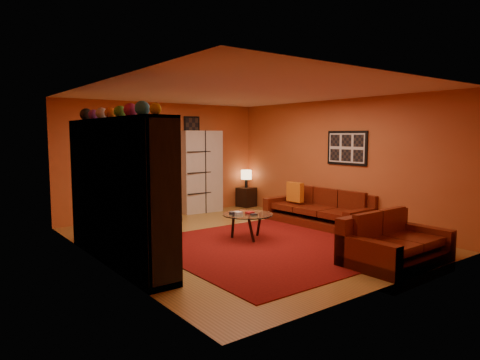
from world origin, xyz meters
TOP-DOWN VIEW (x-y plane):
  - floor at (0.00, 0.00)m, footprint 6.00×6.00m
  - ceiling at (0.00, 0.00)m, footprint 6.00×6.00m
  - wall_back at (0.00, 3.00)m, footprint 6.00×0.00m
  - wall_front at (0.00, -3.00)m, footprint 6.00×0.00m
  - wall_left at (-2.50, 0.00)m, footprint 0.00×6.00m
  - wall_right at (2.50, 0.00)m, footprint 0.00×6.00m
  - rug at (0.10, -0.70)m, footprint 3.60×3.60m
  - doorway at (-0.70, 2.96)m, footprint 0.95×0.10m
  - wall_art_right at (2.48, -0.30)m, footprint 0.03×1.00m
  - wall_art_back at (0.75, 2.98)m, footprint 0.42×0.03m
  - entertainment_unit at (-2.27, 0.00)m, footprint 0.45×3.00m
  - tv at (-2.23, -0.05)m, footprint 0.93×0.12m
  - sofa at (2.14, 0.08)m, footprint 1.05×2.38m
  - loveseat at (0.93, -2.41)m, footprint 1.64×1.01m
  - throw_pillow at (1.95, 0.65)m, footprint 0.12×0.42m
  - coffee_table at (0.09, -0.06)m, footprint 0.90×0.90m
  - storage_cabinet at (0.88, 2.80)m, footprint 1.01×0.50m
  - bowl_chair at (-0.95, 1.12)m, footprint 0.67×0.67m
  - side_table at (2.24, 2.75)m, footprint 0.46×0.46m
  - table_lamp at (2.24, 2.75)m, footprint 0.28×0.28m

SIDE VIEW (x-z plane):
  - floor at x=0.00m, z-range 0.00..0.00m
  - rug at x=0.10m, z-range 0.00..0.01m
  - side_table at x=2.24m, z-range 0.00..0.50m
  - loveseat at x=0.93m, z-range -0.14..0.71m
  - sofa at x=2.14m, z-range -0.14..0.71m
  - bowl_chair at x=-0.95m, z-range 0.02..0.57m
  - coffee_table at x=0.09m, z-range 0.19..0.64m
  - throw_pillow at x=1.95m, z-range 0.42..0.84m
  - table_lamp at x=2.24m, z-range 0.59..1.05m
  - storage_cabinet at x=0.88m, z-range 0.00..1.97m
  - tv at x=-2.23m, z-range 0.72..1.25m
  - doorway at x=-0.70m, z-range 0.00..2.04m
  - entertainment_unit at x=-2.27m, z-range 0.00..2.10m
  - wall_back at x=0.00m, z-range -1.70..4.30m
  - wall_front at x=0.00m, z-range -1.70..4.30m
  - wall_left at x=-2.50m, z-range -1.70..4.30m
  - wall_right at x=2.50m, z-range -1.70..4.30m
  - wall_art_right at x=2.48m, z-range 1.25..1.95m
  - wall_art_back at x=0.75m, z-range 1.79..2.31m
  - ceiling at x=0.00m, z-range 2.60..2.60m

